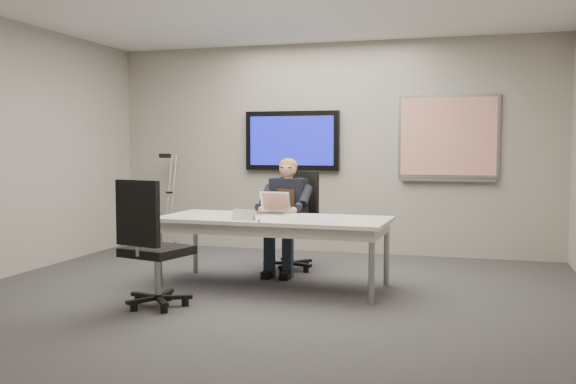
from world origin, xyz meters
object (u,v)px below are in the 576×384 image
(seated_person, at_px, (285,227))
(laptop, at_px, (273,209))
(office_chair_far, at_px, (292,239))
(office_chair_near, at_px, (154,268))
(conference_table, at_px, (274,225))

(seated_person, xyz_separation_m, laptop, (0.00, -0.44, 0.25))
(office_chair_far, distance_m, office_chair_near, 2.17)
(conference_table, xyz_separation_m, seated_person, (-0.09, 0.71, -0.11))
(office_chair_near, relative_size, seated_person, 0.88)
(office_chair_far, relative_size, seated_person, 0.88)
(seated_person, distance_m, laptop, 0.50)
(office_chair_far, xyz_separation_m, office_chair_near, (-0.69, -2.06, 0.00))
(office_chair_near, bearing_deg, office_chair_far, -94.16)
(office_chair_near, xyz_separation_m, laptop, (0.67, 1.37, 0.41))
(conference_table, height_order, office_chair_near, office_chair_near)
(office_chair_far, xyz_separation_m, seated_person, (-0.02, -0.25, 0.17))
(office_chair_far, height_order, laptop, office_chair_far)
(conference_table, bearing_deg, office_chair_far, 96.54)
(office_chair_far, xyz_separation_m, laptop, (-0.02, -0.69, 0.41))
(office_chair_far, distance_m, seated_person, 0.30)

